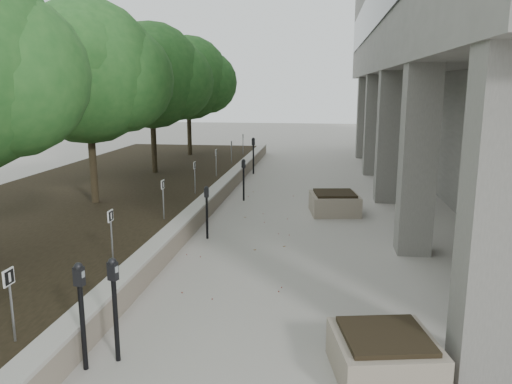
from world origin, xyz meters
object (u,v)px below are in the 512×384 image
Objects in this scene: planter_front at (384,354)px; planter_back at (334,203)px; parking_meter_4 at (244,180)px; parking_meter_5 at (253,156)px; crabapple_tree_5 at (188,96)px; crabapple_tree_4 at (152,98)px; parking_meter_1 at (115,310)px; crabapple_tree_3 at (89,102)px; parking_meter_3 at (207,213)px; parking_meter_2 at (82,317)px.

planter_front is 8.23m from planter_back.
parking_meter_5 is at bearing 105.34° from parking_meter_4.
crabapple_tree_4 is at bearing -90.00° from crabapple_tree_5.
parking_meter_1 is at bearing -109.51° from planter_back.
crabapple_tree_3 is 4.27× the size of parking_meter_3.
planter_front is at bearing -60.02° from parking_meter_4.
crabapple_tree_3 and crabapple_tree_4 have the same top height.
crabapple_tree_5 reaches higher than parking_meter_4.
crabapple_tree_3 reaches higher than planter_front.
parking_meter_4 is 1.10× the size of planter_front.
parking_meter_2 is at bearing -174.40° from planter_front.
parking_meter_1 is 1.07× the size of parking_meter_4.
crabapple_tree_4 is 14.20m from planter_front.
parking_meter_4 is 4.99m from parking_meter_5.
planter_back is (2.95, 8.33, -0.40)m from parking_meter_1.
planter_front is (3.49, -5.34, -0.35)m from parking_meter_3.
crabapple_tree_4 is 3.83× the size of parking_meter_1.
crabapple_tree_4 is 8.09m from planter_back.
crabapple_tree_3 reaches higher than parking_meter_2.
crabapple_tree_4 and crabapple_tree_5 have the same top height.
parking_meter_3 is 0.84× the size of parking_meter_5.
crabapple_tree_5 is 4.48× the size of planter_front.
crabapple_tree_3 is at bearing -136.29° from parking_meter_4.
crabapple_tree_5 is 18.62m from planter_front.
crabapple_tree_5 is at bearing 108.72° from parking_meter_2.
planter_back is at bearing -12.71° from parking_meter_4.
crabapple_tree_5 is 3.61× the size of parking_meter_5.
parking_meter_4 is at bearing 156.45° from planter_back.
planter_front is at bearing -59.58° from crabapple_tree_4.
parking_meter_3 reaches higher than planter_front.
parking_meter_4 reaches higher than planter_back.
parking_meter_4 is at bearing 95.21° from parking_meter_2.
parking_meter_4 is (0.47, 9.80, -0.05)m from parking_meter_2.
parking_meter_1 reaches higher than planter_back.
parking_meter_5 is (3.38, 7.41, -2.37)m from crabapple_tree_3.
crabapple_tree_3 is at bearing -111.65° from parking_meter_5.
planter_back is at bearing -59.82° from parking_meter_5.
parking_meter_5 reaches higher than planter_front.
parking_meter_5 is at bearing 65.47° from crabapple_tree_3.
planter_front is at bearing -67.49° from crabapple_tree_5.
parking_meter_3 is (3.55, -6.66, -2.48)m from crabapple_tree_4.
parking_meter_3 is at bearing -86.04° from parking_meter_5.
crabapple_tree_3 is 3.83× the size of parking_meter_1.
crabapple_tree_4 is 7.94m from parking_meter_3.
parking_meter_5 is at bearing 106.69° from parking_meter_1.
crabapple_tree_3 is at bearing -90.00° from crabapple_tree_5.
crabapple_tree_5 is 3.83× the size of parking_meter_1.
parking_meter_2 is 9.82m from parking_meter_4.
parking_meter_5 is 1.15× the size of planter_back.
crabapple_tree_5 is at bearing 126.82° from planter_back.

